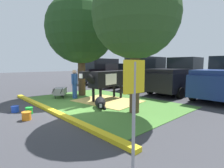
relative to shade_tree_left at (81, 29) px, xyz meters
The scene contains 18 objects.
ground_plane 5.08m from the shade_tree_left, 44.60° to the right, with size 80.00×80.00×0.00m, color #38383D.
grass_island 4.70m from the shade_tree_left, ahead, with size 7.84×5.13×0.02m, color #477A33.
curb_yellow 5.55m from the shade_tree_left, 51.92° to the right, with size 9.04×0.24×0.12m, color yellow.
hay_bedding 4.72m from the shade_tree_left, ahead, with size 3.20×2.40×0.04m, color tan.
shade_tree_left is the anchor object (origin of this frame).
shade_tree_right 4.81m from the shade_tree_left, ahead, with size 3.35×3.35×5.49m.
cow_holstein 3.67m from the shade_tree_left, ahead, with size 1.04×3.12×1.62m.
calf_lying 5.11m from the shade_tree_left, 19.21° to the right, with size 1.23×1.05×0.48m.
person_handler 3.35m from the shade_tree_left, 55.52° to the right, with size 0.34×0.47×1.63m.
wheelbarrow 3.92m from the shade_tree_left, 96.65° to the right, with size 1.43×1.27×0.63m.
parking_sign 8.53m from the shade_tree_left, 26.68° to the right, with size 0.11×0.44×2.00m.
bucket_blue 5.86m from the shade_tree_left, 71.01° to the right, with size 0.31×0.31×0.26m.
bucket_green 5.84m from the shade_tree_left, 61.05° to the right, with size 0.28×0.28×0.27m.
bucket_orange 6.31m from the shade_tree_left, 55.58° to the right, with size 0.33×0.33×0.29m.
suv_black 7.57m from the shade_tree_left, 130.16° to the left, with size 2.14×4.61×2.52m.
sedan_red 6.24m from the shade_tree_left, 107.96° to the left, with size 2.04×4.41×2.02m.
suv_dark_grey 6.14m from the shade_tree_left, 80.51° to the left, with size 2.14×4.61×2.52m.
pickup_truck_black 7.12m from the shade_tree_left, 55.52° to the left, with size 2.24×5.41×2.42m.
Camera 1 is at (6.92, -3.71, 1.92)m, focal length 27.53 mm.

